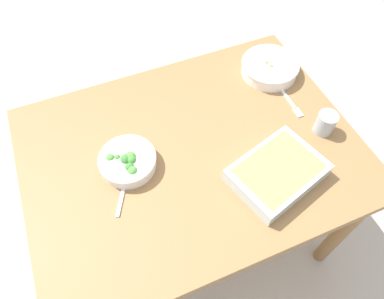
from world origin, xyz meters
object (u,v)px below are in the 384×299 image
at_px(drink_cup, 325,124).
at_px(spoon_by_broccoli, 124,186).
at_px(broccoli_bowl, 128,161).
at_px(baking_dish, 277,172).
at_px(stew_bowl, 270,67).
at_px(spoon_by_stew, 279,75).
at_px(fork_on_table, 291,102).

relative_size(drink_cup, spoon_by_broccoli, 0.52).
xyz_separation_m(broccoli_bowl, baking_dish, (0.45, -0.24, 0.00)).
height_order(stew_bowl, drink_cup, drink_cup).
bearing_deg(spoon_by_stew, fork_on_table, -102.63).
distance_m(stew_bowl, drink_cup, 0.35).
xyz_separation_m(spoon_by_stew, fork_on_table, (-0.03, -0.15, -0.00)).
bearing_deg(drink_cup, broccoli_bowl, 169.92).
bearing_deg(drink_cup, spoon_by_stew, 90.72).
distance_m(broccoli_bowl, spoon_by_stew, 0.74).
bearing_deg(baking_dish, drink_cup, 22.71).
bearing_deg(fork_on_table, spoon_by_stew, 77.37).
xyz_separation_m(stew_bowl, baking_dish, (-0.23, -0.46, 0.00)).
height_order(broccoli_bowl, spoon_by_stew, broccoli_bowl).
height_order(drink_cup, spoon_by_broccoli, drink_cup).
distance_m(stew_bowl, fork_on_table, 0.19).
bearing_deg(baking_dish, spoon_by_broccoli, 161.26).
relative_size(broccoli_bowl, drink_cup, 2.36).
xyz_separation_m(broccoli_bowl, fork_on_table, (0.68, 0.03, -0.03)).
bearing_deg(stew_bowl, fork_on_table, -91.16).
height_order(broccoli_bowl, spoon_by_broccoli, broccoli_bowl).
relative_size(stew_bowl, fork_on_table, 1.35).
relative_size(drink_cup, spoon_by_stew, 0.62).
distance_m(drink_cup, spoon_by_stew, 0.32).
distance_m(broccoli_bowl, baking_dish, 0.51).
height_order(broccoli_bowl, baking_dish, broccoli_bowl).
bearing_deg(stew_bowl, spoon_by_broccoli, -158.11).
bearing_deg(baking_dish, fork_on_table, 50.32).
relative_size(broccoli_bowl, spoon_by_stew, 1.46).
bearing_deg(drink_cup, stew_bowl, 95.69).
relative_size(stew_bowl, spoon_by_stew, 1.74).
bearing_deg(drink_cup, baking_dish, -157.29).
xyz_separation_m(spoon_by_broccoli, fork_on_table, (0.72, 0.11, -0.00)).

